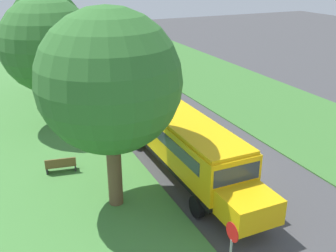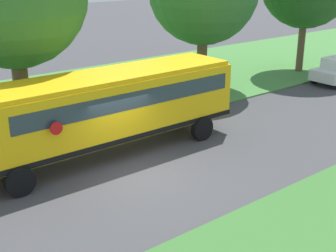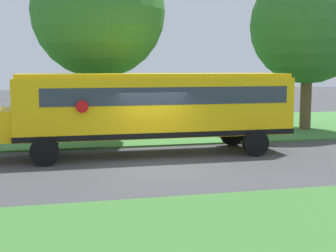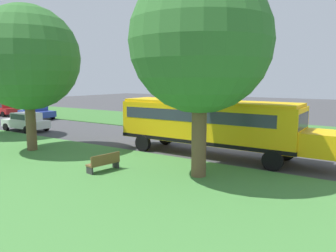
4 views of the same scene
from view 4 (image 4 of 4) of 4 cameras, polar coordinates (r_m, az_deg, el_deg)
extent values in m
plane|color=#424244|center=(21.19, 10.30, -3.88)|extent=(120.00, 120.00, 0.00)
cube|color=#47843D|center=(12.93, -7.96, -11.48)|extent=(12.00, 80.00, 0.08)
cube|color=#3D7533|center=(29.55, 17.24, -0.66)|extent=(10.00, 80.00, 0.07)
cube|color=yellow|center=(18.96, 6.72, 0.61)|extent=(2.50, 10.50, 2.20)
cube|color=yellow|center=(17.20, 25.46, -2.76)|extent=(2.20, 1.90, 1.10)
cube|color=yellow|center=(18.84, 6.78, 4.17)|extent=(2.35, 10.29, 0.16)
cube|color=black|center=(19.11, 6.67, -2.30)|extent=(2.54, 10.54, 0.20)
cube|color=#2D3842|center=(19.04, 5.94, 2.06)|extent=(2.53, 9.24, 0.64)
cube|color=#2D3842|center=(17.21, 22.38, 0.84)|extent=(2.25, 0.12, 0.80)
cylinder|color=red|center=(19.18, 16.40, 0.88)|extent=(0.03, 0.44, 0.44)
cylinder|color=black|center=(18.92, 19.85, -4.13)|extent=(0.30, 1.00, 1.00)
cylinder|color=black|center=(16.56, 17.76, -5.75)|extent=(0.30, 1.00, 1.00)
cylinder|color=black|center=(22.08, -0.39, -1.94)|extent=(0.30, 1.00, 1.00)
cylinder|color=black|center=(20.09, -4.38, -2.97)|extent=(0.30, 1.00, 1.00)
cube|color=silver|center=(30.37, -23.54, 0.41)|extent=(1.80, 4.40, 0.64)
cube|color=silver|center=(30.17, -23.45, 1.56)|extent=(1.60, 2.20, 0.60)
cube|color=#2D3842|center=(30.17, -23.45, 1.60)|extent=(1.62, 2.02, 0.45)
cylinder|color=black|center=(31.21, -26.39, -0.16)|extent=(0.22, 0.64, 0.64)
cylinder|color=black|center=(32.14, -23.62, 0.22)|extent=(0.22, 0.64, 0.64)
cylinder|color=black|center=(28.68, -23.38, -0.64)|extent=(0.22, 0.64, 0.64)
cylinder|color=black|center=(29.68, -20.48, -0.21)|extent=(0.22, 0.64, 0.64)
cube|color=#283D93|center=(38.86, -21.88, 2.05)|extent=(1.80, 4.40, 0.64)
cube|color=#283D93|center=(38.93, -22.06, 2.97)|extent=(1.60, 2.20, 0.60)
cube|color=#2D3842|center=(38.93, -22.06, 3.00)|extent=(1.62, 2.02, 0.45)
cylinder|color=black|center=(38.20, -19.47, 1.59)|extent=(0.22, 0.64, 0.64)
cylinder|color=black|center=(37.16, -21.68, 1.31)|extent=(0.22, 0.64, 0.64)
cylinder|color=black|center=(40.62, -22.02, 1.83)|extent=(0.22, 0.64, 0.64)
cylinder|color=black|center=(39.64, -24.16, 1.57)|extent=(0.22, 0.64, 0.64)
cube|color=#B21E1E|center=(44.51, -26.79, 2.46)|extent=(1.80, 4.40, 0.64)
cube|color=#B21E1E|center=(44.33, -26.74, 3.25)|extent=(1.60, 2.20, 0.60)
cube|color=#2D3842|center=(44.33, -26.74, 3.28)|extent=(1.62, 2.02, 0.45)
cylinder|color=black|center=(46.27, -26.72, 2.25)|extent=(0.22, 0.64, 0.64)
cylinder|color=black|center=(42.80, -26.81, 1.84)|extent=(0.22, 0.64, 0.64)
cylinder|color=black|center=(43.71, -24.76, 2.08)|extent=(0.22, 0.64, 0.64)
cylinder|color=brown|center=(14.47, 5.41, -1.98)|extent=(0.66, 0.66, 3.66)
sphere|color=#33702D|center=(14.34, 5.64, 14.45)|extent=(6.10, 6.10, 6.10)
sphere|color=#33702D|center=(14.39, 6.44, 14.26)|extent=(3.46, 3.46, 3.46)
cylinder|color=brown|center=(21.53, -22.76, 0.27)|extent=(0.59, 0.59, 3.30)
sphere|color=#33702D|center=(21.40, -23.35, 10.85)|extent=(6.17, 6.17, 6.17)
sphere|color=#33702D|center=(22.12, -24.39, 11.78)|extent=(3.45, 3.45, 3.45)
cube|color=brown|center=(15.81, -11.24, -6.35)|extent=(1.66, 0.77, 0.08)
cube|color=brown|center=(15.57, -10.80, -5.61)|extent=(1.59, 0.33, 0.44)
cube|color=#333333|center=(16.29, -9.09, -6.69)|extent=(0.16, 0.46, 0.45)
cube|color=#333333|center=(15.47, -13.47, -7.61)|extent=(0.16, 0.46, 0.45)
camera|label=1|loc=(13.30, 83.75, 28.13)|focal=42.00mm
camera|label=2|loc=(31.60, 34.99, 11.90)|focal=50.00mm
camera|label=3|loc=(34.86, 25.90, 5.71)|focal=50.00mm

